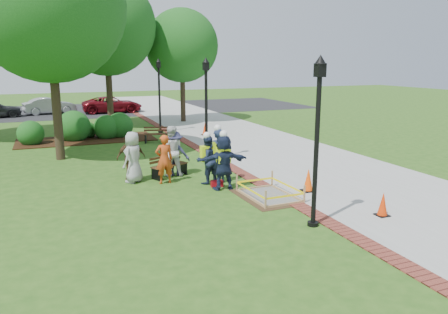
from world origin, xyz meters
name	(u,v)px	position (x,y,z in m)	size (l,w,h in m)	color
ground	(224,198)	(0.00, 0.00, 0.00)	(100.00, 100.00, 0.00)	#285116
sidewalk	(240,136)	(5.00, 10.00, 0.01)	(6.00, 60.00, 0.02)	#9E9E99
brick_edging	(184,140)	(1.75, 10.00, 0.01)	(0.50, 60.00, 0.03)	maroon
mulch_bed	(87,140)	(-3.00, 12.00, 0.02)	(7.00, 3.00, 0.05)	#381E0F
parking_lot	(107,109)	(0.00, 27.00, 0.00)	(36.00, 12.00, 0.01)	black
wet_concrete_pad	(269,190)	(1.34, -0.44, 0.23)	(1.77, 2.35, 0.55)	#47331E
bench_near	(169,170)	(-0.88, 3.05, 0.24)	(1.48, 1.01, 0.77)	brown
bench_far	(158,138)	(0.37, 9.90, 0.25)	(1.54, 0.89, 0.79)	#532F1C
cone_front	(383,205)	(3.37, -3.11, 0.32)	(0.34, 0.34, 0.67)	black
cone_back	(308,181)	(2.76, -0.41, 0.37)	(0.39, 0.39, 0.76)	black
cone_far	(205,129)	(3.36, 11.11, 0.37)	(0.39, 0.39, 0.78)	black
toolbox	(217,184)	(0.26, 1.24, 0.10)	(0.40, 0.22, 0.20)	maroon
lamp_near	(317,130)	(1.25, -3.00, 2.48)	(0.28, 0.28, 4.26)	black
lamp_mid	(206,102)	(1.25, 5.00, 2.48)	(0.28, 0.28, 4.26)	black
lamp_far	(159,90)	(1.25, 13.00, 2.48)	(0.28, 0.28, 4.26)	black
tree_left	(48,5)	(-4.44, 7.64, 6.27)	(6.16, 6.16, 9.36)	#3D2D1E
tree_back	(106,26)	(-1.14, 16.17, 6.18)	(6.00, 6.00, 9.19)	#3D2D1E
tree_right	(182,46)	(3.89, 17.12, 5.11)	(4.89, 4.89, 7.57)	#3D2D1E
shrub_a	(32,145)	(-5.69, 11.73, 0.00)	(1.31, 1.31, 1.31)	#154916
shrub_b	(75,140)	(-3.59, 12.13, 0.00)	(1.71, 1.71, 1.71)	#154916
shrub_c	(107,138)	(-1.93, 12.16, 0.00)	(1.38, 1.38, 1.38)	#154916
shrub_d	(120,137)	(-1.20, 12.33, 0.00)	(1.46, 1.46, 1.46)	#154916
shrub_e	(88,137)	(-2.88, 12.85, 0.00)	(0.95, 0.95, 0.95)	#154916
casual_person_a	(133,157)	(-2.21, 2.83, 0.88)	(0.66, 0.66, 1.77)	#9A9A9A
casual_person_b	(164,159)	(-1.25, 2.29, 0.84)	(0.55, 0.36, 1.68)	#BD4116
casual_person_c	(171,151)	(-0.78, 3.14, 0.92)	(0.65, 0.49, 1.85)	silver
casual_person_d	(131,157)	(-2.24, 3.06, 0.83)	(0.54, 0.35, 1.67)	brown
casual_person_e	(175,154)	(-0.62, 3.18, 0.82)	(0.61, 0.50, 1.63)	#313156
hivis_worker_a	(224,160)	(0.35, 0.86, 0.97)	(0.61, 0.42, 1.96)	#17203C
hivis_worker_b	(218,155)	(0.45, 1.65, 1.00)	(0.65, 0.47, 2.03)	#1C2A4A
hivis_worker_c	(207,158)	(0.09, 1.73, 0.89)	(0.59, 0.46, 1.79)	#181D3F
parked_car_b	(50,114)	(-4.63, 25.29, 0.00)	(4.31, 1.87, 1.40)	#949398
parked_car_c	(113,113)	(0.10, 24.40, 0.00)	(4.38, 1.91, 1.43)	maroon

